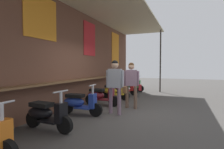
{
  "coord_description": "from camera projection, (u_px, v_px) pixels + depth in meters",
  "views": [
    {
      "loc": [
        -5.48,
        -2.0,
        1.51
      ],
      "look_at": [
        2.18,
        1.16,
        1.15
      ],
      "focal_mm": 28.76,
      "sensor_mm": 36.0,
      "label": 1
    }
  ],
  "objects": [
    {
      "name": "shopper_with_handbag",
      "position": [
        115.0,
        81.0,
        5.67
      ],
      "size": [
        0.31,
        0.67,
        1.71
      ],
      "rotation": [
        0.0,
        0.0,
        0.11
      ],
      "color": "gray",
      "rests_on": "ground_plane"
    },
    {
      "name": "scooter_maroon",
      "position": [
        100.0,
        96.0,
        6.96
      ],
      "size": [
        0.46,
        1.4,
        0.97
      ],
      "rotation": [
        0.0,
        0.0,
        -1.55
      ],
      "color": "maroon",
      "rests_on": "ground_plane"
    },
    {
      "name": "scooter_black",
      "position": [
        45.0,
        114.0,
        4.27
      ],
      "size": [
        0.48,
        1.4,
        0.97
      ],
      "rotation": [
        0.0,
        0.0,
        -1.63
      ],
      "color": "black",
      "rests_on": "ground_plane"
    },
    {
      "name": "market_stall_facade",
      "position": [
        72.0,
        50.0,
        6.49
      ],
      "size": [
        13.02,
        2.84,
        3.77
      ],
      "color": "brown",
      "rests_on": "ground_plane"
    },
    {
      "name": "scooter_red",
      "position": [
        124.0,
        88.0,
        9.61
      ],
      "size": [
        0.46,
        1.4,
        0.97
      ],
      "rotation": [
        0.0,
        0.0,
        -1.54
      ],
      "color": "red",
      "rests_on": "ground_plane"
    },
    {
      "name": "ground_plane",
      "position": [
        119.0,
        113.0,
        5.89
      ],
      "size": [
        36.46,
        36.46,
        0.0
      ],
      "primitive_type": "plane",
      "color": "#474442"
    },
    {
      "name": "scooter_blue",
      "position": [
        79.0,
        103.0,
        5.59
      ],
      "size": [
        0.5,
        1.4,
        0.97
      ],
      "rotation": [
        0.0,
        0.0,
        -1.5
      ],
      "color": "#233D9E",
      "rests_on": "ground_plane"
    },
    {
      "name": "scooter_green",
      "position": [
        131.0,
        85.0,
        10.93
      ],
      "size": [
        0.46,
        1.4,
        0.97
      ],
      "rotation": [
        0.0,
        0.0,
        -1.55
      ],
      "color": "#237533",
      "rests_on": "ground_plane"
    },
    {
      "name": "scooter_yellow",
      "position": [
        113.0,
        91.0,
        8.27
      ],
      "size": [
        0.48,
        1.4,
        0.97
      ],
      "rotation": [
        0.0,
        0.0,
        -1.64
      ],
      "color": "gold",
      "rests_on": "ground_plane"
    },
    {
      "name": "shopper_browsing",
      "position": [
        132.0,
        81.0,
        6.46
      ],
      "size": [
        0.39,
        0.66,
        1.66
      ],
      "rotation": [
        0.0,
        0.0,
        0.26
      ],
      "color": "brown",
      "rests_on": "ground_plane"
    }
  ]
}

